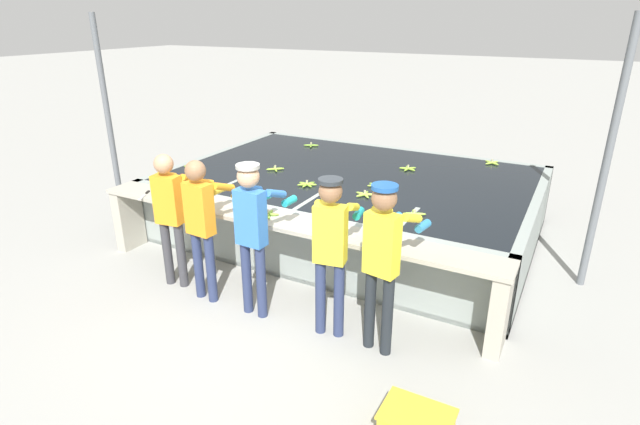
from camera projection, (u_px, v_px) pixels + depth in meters
ground_plane at (271, 297)px, 6.00m from camera, size 80.00×80.00×0.00m
wash_tank at (351, 203)px, 7.71m from camera, size 5.32×3.68×0.93m
work_ledge at (279, 239)px, 5.94m from camera, size 5.32×0.45×0.93m
worker_0 at (171, 208)px, 5.95m from camera, size 0.47×0.74×1.68m
worker_1 at (202, 218)px, 5.63m from camera, size 0.44×0.73×1.70m
worker_2 at (253, 225)px, 5.30m from camera, size 0.42×0.73×1.75m
worker_3 at (331, 242)px, 4.96m from camera, size 0.48×0.75×1.72m
worker_4 at (383, 252)px, 4.69m from camera, size 0.48×0.75×1.76m
banana_bunch_floating_0 at (365, 194)px, 6.61m from camera, size 0.28×0.27×0.08m
banana_bunch_floating_1 at (193, 165)px, 7.88m from camera, size 0.28×0.28×0.08m
banana_bunch_floating_2 at (311, 145)px, 9.10m from camera, size 0.27×0.27×0.08m
banana_bunch_floating_3 at (492, 163)px, 8.03m from camera, size 0.25×0.25×0.08m
banana_bunch_floating_4 at (377, 185)px, 6.96m from camera, size 0.28×0.28×0.08m
banana_bunch_floating_5 at (275, 169)px, 7.70m from camera, size 0.24×0.24×0.08m
banana_bunch_floating_6 at (414, 214)px, 5.96m from camera, size 0.27×0.27×0.08m
banana_bunch_floating_7 at (307, 184)px, 7.01m from camera, size 0.28×0.28×0.08m
banana_bunch_floating_8 at (408, 168)px, 7.72m from camera, size 0.28×0.27×0.08m
banana_bunch_ledge_0 at (267, 214)px, 5.94m from camera, size 0.28×0.27×0.08m
banana_bunch_ledge_1 at (379, 241)px, 5.24m from camera, size 0.28×0.28×0.08m
banana_bunch_ledge_2 at (171, 192)px, 6.67m from camera, size 0.28×0.28×0.08m
knife_0 at (324, 231)px, 5.50m from camera, size 0.35×0.09×0.02m
knife_1 at (146, 194)px, 6.65m from camera, size 0.18×0.33×0.02m
support_post_left at (109, 121)px, 7.85m from camera, size 0.09×0.09×3.20m
support_post_right at (607, 161)px, 5.71m from camera, size 0.09×0.09×3.20m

